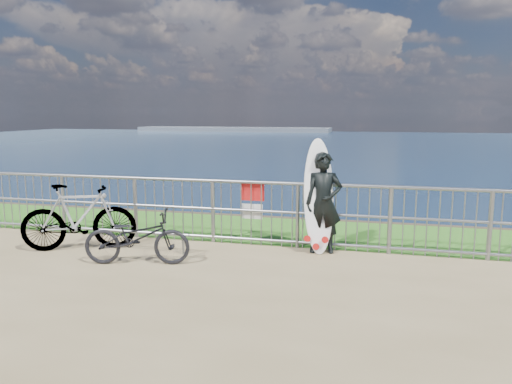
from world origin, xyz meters
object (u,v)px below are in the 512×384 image
(bicycle_near, at_px, (137,237))
(surfboard, at_px, (318,200))
(surfer, at_px, (323,203))
(bicycle_far, at_px, (79,217))

(bicycle_near, bearing_deg, surfboard, -75.99)
(bicycle_near, bearing_deg, surfer, -76.47)
(surfer, xyz_separation_m, surfboard, (-0.08, -0.01, 0.04))
(surfer, distance_m, bicycle_far, 4.05)
(surfboard, distance_m, bicycle_far, 3.98)
(bicycle_near, distance_m, bicycle_far, 1.40)
(surfer, bearing_deg, bicycle_far, -178.41)
(surfer, distance_m, surfboard, 0.09)
(surfboard, height_order, bicycle_near, surfboard)
(bicycle_near, bearing_deg, bicycle_far, 56.15)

